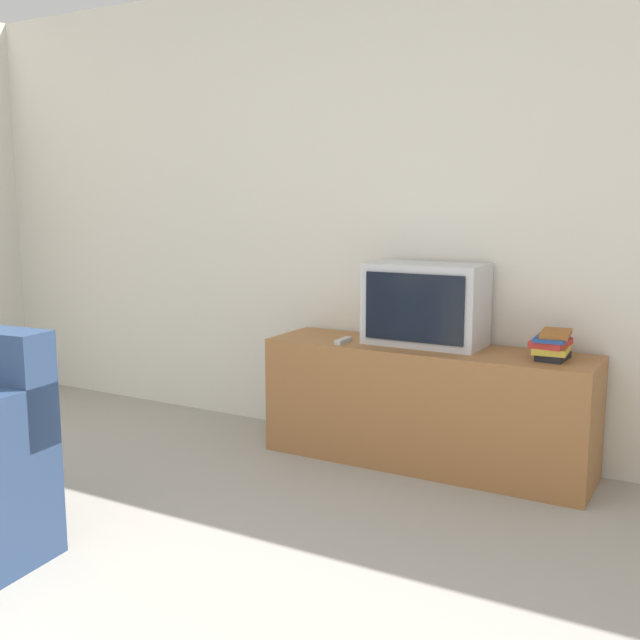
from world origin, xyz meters
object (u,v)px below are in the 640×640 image
(television, at_px, (426,304))
(remote_on_stand, at_px, (343,341))
(tv_stand, at_px, (426,406))
(book_stack, at_px, (552,345))

(television, relative_size, remote_on_stand, 4.16)
(television, distance_m, remote_on_stand, 0.47)
(tv_stand, height_order, book_stack, book_stack)
(television, bearing_deg, tv_stand, -57.90)
(tv_stand, relative_size, remote_on_stand, 11.70)
(television, xyz_separation_m, book_stack, (0.66, -0.05, -0.14))
(television, bearing_deg, remote_on_stand, -155.59)
(television, height_order, book_stack, television)
(tv_stand, distance_m, book_stack, 0.73)
(television, xyz_separation_m, remote_on_stand, (-0.39, -0.18, -0.20))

